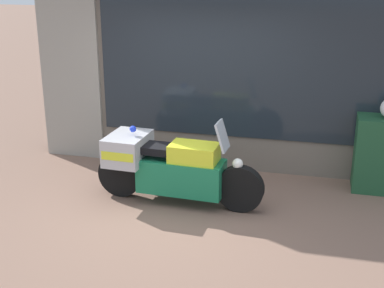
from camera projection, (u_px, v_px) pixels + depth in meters
The scene contains 4 objects.
ground_plane at pixel (178, 217), 6.85m from camera, with size 60.00×60.00×0.00m, color #7A5B4C.
shop_building at pixel (185, 42), 8.14m from camera, with size 5.55×0.55×3.85m.
window_display at pixel (238, 136), 8.45m from camera, with size 4.10×0.30×2.01m.
paramedic_motorcycle at pixel (167, 165), 7.13m from camera, with size 2.31×0.73×1.19m.
Camera 1 is at (1.68, -5.94, 3.12)m, focal length 50.00 mm.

